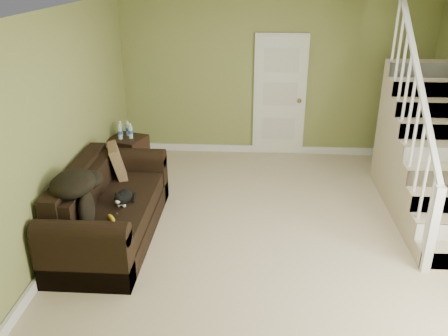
# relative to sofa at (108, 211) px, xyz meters

# --- Properties ---
(floor) EXTENTS (5.00, 5.50, 0.01)m
(floor) POSITION_rel_sofa_xyz_m (2.02, 0.13, -0.33)
(floor) COLOR #C1AD8B
(floor) RESTS_ON ground
(ceiling) EXTENTS (5.00, 5.50, 0.01)m
(ceiling) POSITION_rel_sofa_xyz_m (2.02, 0.13, 2.27)
(ceiling) COLOR white
(ceiling) RESTS_ON wall_back
(wall_back) EXTENTS (5.00, 0.04, 2.60)m
(wall_back) POSITION_rel_sofa_xyz_m (2.02, 2.88, 0.97)
(wall_back) COLOR olive
(wall_back) RESTS_ON floor
(wall_front) EXTENTS (5.00, 0.04, 2.60)m
(wall_front) POSITION_rel_sofa_xyz_m (2.02, -2.62, 0.97)
(wall_front) COLOR olive
(wall_front) RESTS_ON floor
(wall_left) EXTENTS (0.04, 5.50, 2.60)m
(wall_left) POSITION_rel_sofa_xyz_m (-0.48, 0.13, 0.97)
(wall_left) COLOR olive
(wall_left) RESTS_ON floor
(baseboard_back) EXTENTS (5.00, 0.04, 0.12)m
(baseboard_back) POSITION_rel_sofa_xyz_m (2.02, 2.85, -0.27)
(baseboard_back) COLOR white
(baseboard_back) RESTS_ON floor
(baseboard_left) EXTENTS (0.04, 5.50, 0.12)m
(baseboard_left) POSITION_rel_sofa_xyz_m (-0.45, 0.13, -0.27)
(baseboard_left) COLOR white
(baseboard_left) RESTS_ON floor
(door) EXTENTS (0.86, 0.12, 2.02)m
(door) POSITION_rel_sofa_xyz_m (2.12, 2.84, 0.67)
(door) COLOR white
(door) RESTS_ON floor
(staircase) EXTENTS (1.00, 2.51, 2.82)m
(staircase) POSITION_rel_sofa_xyz_m (4.01, 1.10, 0.31)
(staircase) COLOR #C1AD8B
(staircase) RESTS_ON floor
(sofa) EXTENTS (0.95, 2.20, 0.87)m
(sofa) POSITION_rel_sofa_xyz_m (0.00, 0.00, 0.00)
(sofa) COLOR black
(sofa) RESTS_ON floor
(side_table) EXTENTS (0.62, 0.62, 0.82)m
(side_table) POSITION_rel_sofa_xyz_m (-0.22, 1.82, -0.02)
(side_table) COLOR black
(side_table) RESTS_ON floor
(cat) EXTENTS (0.21, 0.44, 0.21)m
(cat) POSITION_rel_sofa_xyz_m (0.22, -0.07, 0.22)
(cat) COLOR black
(cat) RESTS_ON sofa
(banana) EXTENTS (0.14, 0.17, 0.05)m
(banana) POSITION_rel_sofa_xyz_m (0.19, -0.45, 0.16)
(banana) COLOR yellow
(banana) RESTS_ON sofa
(throw_pillow) EXTENTS (0.35, 0.49, 0.46)m
(throw_pillow) POSITION_rel_sofa_xyz_m (-0.05, 0.72, 0.33)
(throw_pillow) COLOR #452C1B
(throw_pillow) RESTS_ON sofa
(throw_blanket) EXTENTS (0.57, 0.68, 0.24)m
(throw_blanket) POSITION_rel_sofa_xyz_m (-0.18, -0.46, 0.57)
(throw_blanket) COLOR black
(throw_blanket) RESTS_ON sofa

